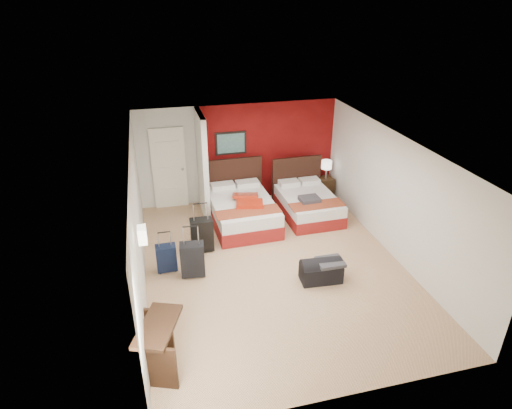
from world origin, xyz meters
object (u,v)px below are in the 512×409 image
object	(u,v)px
bed_right	(308,206)
duffel_bag	(321,272)
nightstand	(325,187)
suitcase_charcoal	(193,261)
table_lamp	(326,169)
desk	(160,346)
suitcase_navy	(167,259)
suitcase_black	(202,236)
bed_left	(242,212)
red_suitcase_open	(247,200)

from	to	relation	value
bed_right	duffel_bag	bearing A→B (deg)	-106.16
bed_right	nightstand	bearing A→B (deg)	47.64
nightstand	suitcase_charcoal	world-z (taller)	suitcase_charcoal
table_lamp	desk	bearing A→B (deg)	-132.81
suitcase_charcoal	suitcase_navy	world-z (taller)	suitcase_charcoal
table_lamp	duffel_bag	distance (m)	3.83
suitcase_black	suitcase_navy	bearing A→B (deg)	-141.73
bed_right	duffel_bag	distance (m)	2.65
suitcase_navy	desk	xyz separation A→B (m)	(-0.24, -2.43, 0.12)
nightstand	bed_left	bearing A→B (deg)	-165.50
suitcase_black	duffel_bag	distance (m)	2.59
suitcase_black	duffel_bag	bearing A→B (deg)	-37.14
bed_left	duffel_bag	bearing A→B (deg)	-71.30
bed_right	red_suitcase_open	world-z (taller)	red_suitcase_open
suitcase_navy	table_lamp	bearing A→B (deg)	29.20
red_suitcase_open	suitcase_black	distance (m)	1.47
table_lamp	nightstand	bearing A→B (deg)	0.00
nightstand	table_lamp	world-z (taller)	table_lamp
suitcase_navy	duffel_bag	bearing A→B (deg)	-20.74
red_suitcase_open	suitcase_navy	distance (m)	2.44
red_suitcase_open	table_lamp	size ratio (longest dim) A/B	1.70
bed_right	desk	distance (m)	5.44
nightstand	suitcase_charcoal	bearing A→B (deg)	-150.87
suitcase_black	desk	bearing A→B (deg)	-107.18
bed_left	duffel_bag	size ratio (longest dim) A/B	2.62
bed_left	suitcase_black	size ratio (longest dim) A/B	2.86
suitcase_black	suitcase_charcoal	xyz separation A→B (m)	(-0.30, -0.86, -0.02)
red_suitcase_open	duffel_bag	distance (m)	2.63
duffel_bag	desk	xyz separation A→B (m)	(-3.03, -1.41, 0.20)
suitcase_black	suitcase_charcoal	world-z (taller)	suitcase_black
suitcase_navy	bed_left	bearing A→B (deg)	38.81
bed_right	suitcase_navy	bearing A→B (deg)	-157.38
nightstand	suitcase_charcoal	size ratio (longest dim) A/B	0.80
suitcase_charcoal	suitcase_navy	bearing A→B (deg)	155.80
duffel_bag	desk	world-z (taller)	desk
suitcase_charcoal	duffel_bag	size ratio (longest dim) A/B	0.87
suitcase_black	bed_right	bearing A→B (deg)	20.75
bed_right	table_lamp	xyz separation A→B (m)	(0.80, 0.92, 0.51)
nightstand	red_suitcase_open	bearing A→B (deg)	-162.61
bed_left	nightstand	distance (m)	2.61
bed_left	suitcase_navy	size ratio (longest dim) A/B	3.74
suitcase_black	suitcase_charcoal	bearing A→B (deg)	-107.69
red_suitcase_open	suitcase_navy	bearing A→B (deg)	-131.46
bed_left	desk	size ratio (longest dim) A/B	2.15
red_suitcase_open	bed_left	bearing A→B (deg)	147.53
nightstand	duffel_bag	bearing A→B (deg)	-119.67
nightstand	table_lamp	size ratio (longest dim) A/B	1.11
table_lamp	suitcase_charcoal	size ratio (longest dim) A/B	0.72
red_suitcase_open	suitcase_navy	world-z (taller)	red_suitcase_open
red_suitcase_open	suitcase_navy	size ratio (longest dim) A/B	1.52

